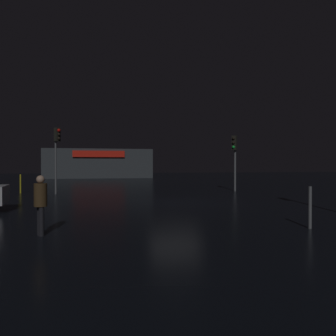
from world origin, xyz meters
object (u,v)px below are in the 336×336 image
at_px(traffic_signal_main, 235,152).
at_px(traffic_signal_cross_left, 57,144).
at_px(store_building, 99,164).
at_px(pedestrian, 40,201).

relative_size(traffic_signal_main, traffic_signal_cross_left, 0.93).
distance_m(store_building, pedestrian, 40.79).
bearing_deg(store_building, pedestrian, -92.97).
xyz_separation_m(store_building, pedestrian, (-2.11, -40.72, -1.12)).
relative_size(store_building, traffic_signal_main, 3.78).
bearing_deg(traffic_signal_main, store_building, 108.06).
height_order(traffic_signal_main, pedestrian, traffic_signal_main).
xyz_separation_m(traffic_signal_main, traffic_signal_cross_left, (-12.12, 0.13, 0.38)).
bearing_deg(traffic_signal_cross_left, pedestrian, -86.03).
distance_m(traffic_signal_main, pedestrian, 17.11).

